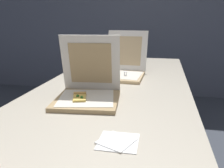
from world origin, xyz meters
The scene contains 7 objects.
wall_back centered at (0.00, 2.89, 1.30)m, with size 10.00×0.10×2.60m, color slate.
table centered at (0.00, 0.65, 0.70)m, with size 0.96×2.35×0.74m.
pizza_box_front centered at (-0.09, 0.33, 0.79)m, with size 0.36×0.37×0.35m.
pizza_box_middle centered at (0.01, 0.92, 0.79)m, with size 0.34×0.46×0.33m.
cup_white_far centered at (-0.26, 1.02, 0.77)m, with size 0.06×0.06×0.07m, color white.
cup_white_mid centered at (-0.31, 0.73, 0.77)m, with size 0.06×0.06×0.07m, color white.
napkin_pile centered at (0.16, -0.08, 0.74)m, with size 0.15×0.15×0.01m.
Camera 1 is at (0.30, -0.84, 1.18)m, focal length 38.27 mm.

